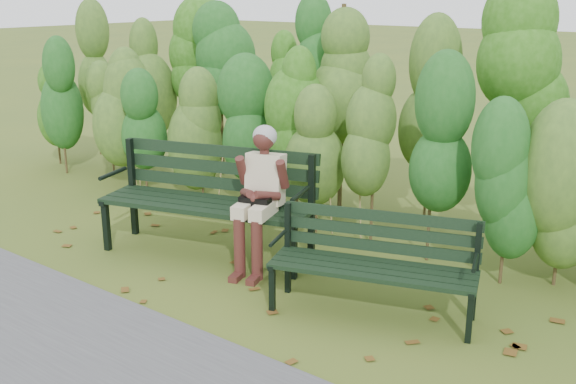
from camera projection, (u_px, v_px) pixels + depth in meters
The scene contains 6 objects.
ground at pixel (264, 284), 5.85m from camera, with size 80.00×80.00×0.00m, color #495D21.
hedge_band at pixel (377, 111), 6.91m from camera, with size 11.04×1.67×2.42m.
leaf_litter at pixel (257, 294), 5.64m from camera, with size 5.48×2.16×0.01m.
bench_left at pixel (211, 192), 6.43m from camera, with size 2.14×1.21×1.02m.
bench_right at pixel (375, 256), 5.23m from camera, with size 1.66×0.98×0.79m.
seated_woman at pixel (260, 188), 6.01m from camera, with size 0.52×0.75×1.30m.
Camera 1 is at (3.42, -4.14, 2.45)m, focal length 42.00 mm.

